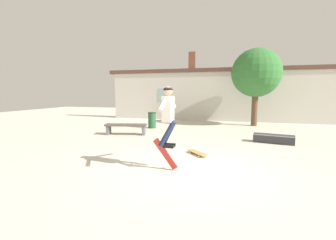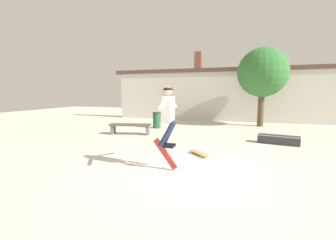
{
  "view_description": "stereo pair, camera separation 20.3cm",
  "coord_description": "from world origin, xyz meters",
  "px_view_note": "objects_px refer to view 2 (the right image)",
  "views": [
    {
      "loc": [
        0.94,
        -5.27,
        1.87
      ],
      "look_at": [
        -0.45,
        -0.15,
        1.22
      ],
      "focal_mm": 24.0,
      "sensor_mm": 36.0,
      "label": 1
    },
    {
      "loc": [
        1.14,
        -5.21,
        1.87
      ],
      "look_at": [
        -0.45,
        -0.15,
        1.22
      ],
      "focal_mm": 24.0,
      "sensor_mm": 36.0,
      "label": 2
    }
  ],
  "objects_px": {
    "skate_ledge": "(278,140)",
    "skateboard_resting": "(199,153)",
    "tree_right": "(263,73)",
    "skateboard_flipping": "(165,154)",
    "skater": "(168,112)",
    "park_bench": "(130,127)",
    "trash_bin": "(157,120)"
  },
  "relations": [
    {
      "from": "skate_ledge",
      "to": "skateboard_resting",
      "type": "xyz_separation_m",
      "value": [
        -2.52,
        -2.36,
        -0.09
      ]
    },
    {
      "from": "tree_right",
      "to": "skate_ledge",
      "type": "relative_size",
      "value": 2.94
    },
    {
      "from": "tree_right",
      "to": "skateboard_flipping",
      "type": "distance_m",
      "value": 9.18
    },
    {
      "from": "skater",
      "to": "tree_right",
      "type": "bearing_deg",
      "value": 72.22
    },
    {
      "from": "park_bench",
      "to": "skater",
      "type": "relative_size",
      "value": 1.31
    },
    {
      "from": "tree_right",
      "to": "trash_bin",
      "type": "bearing_deg",
      "value": -156.37
    },
    {
      "from": "trash_bin",
      "to": "skater",
      "type": "xyz_separation_m",
      "value": [
        2.51,
        -6.0,
        0.98
      ]
    },
    {
      "from": "skater",
      "to": "skateboard_resting",
      "type": "height_order",
      "value": "skater"
    },
    {
      "from": "tree_right",
      "to": "skateboard_flipping",
      "type": "bearing_deg",
      "value": -108.79
    },
    {
      "from": "tree_right",
      "to": "park_bench",
      "type": "bearing_deg",
      "value": -142.69
    },
    {
      "from": "park_bench",
      "to": "skate_ledge",
      "type": "bearing_deg",
      "value": -12.52
    },
    {
      "from": "trash_bin",
      "to": "skateboard_flipping",
      "type": "xyz_separation_m",
      "value": [
        2.45,
        -6.03,
        -0.05
      ]
    },
    {
      "from": "skateboard_flipping",
      "to": "skateboard_resting",
      "type": "bearing_deg",
      "value": 68.26
    },
    {
      "from": "park_bench",
      "to": "skateboard_resting",
      "type": "relative_size",
      "value": 2.58
    },
    {
      "from": "skater",
      "to": "skateboard_flipping",
      "type": "bearing_deg",
      "value": -152.6
    },
    {
      "from": "park_bench",
      "to": "tree_right",
      "type": "bearing_deg",
      "value": 25.51
    },
    {
      "from": "skater",
      "to": "skateboard_resting",
      "type": "distance_m",
      "value": 2.07
    },
    {
      "from": "skateboard_resting",
      "to": "park_bench",
      "type": "bearing_deg",
      "value": -167.18
    },
    {
      "from": "skateboard_flipping",
      "to": "skateboard_resting",
      "type": "height_order",
      "value": "skateboard_flipping"
    },
    {
      "from": "skate_ledge",
      "to": "skater",
      "type": "height_order",
      "value": "skater"
    },
    {
      "from": "tree_right",
      "to": "trash_bin",
      "type": "height_order",
      "value": "tree_right"
    },
    {
      "from": "park_bench",
      "to": "trash_bin",
      "type": "bearing_deg",
      "value": 65.0
    },
    {
      "from": "tree_right",
      "to": "park_bench",
      "type": "xyz_separation_m",
      "value": [
        -5.79,
        -4.41,
        -2.58
      ]
    },
    {
      "from": "skater",
      "to": "skateboard_resting",
      "type": "relative_size",
      "value": 1.97
    },
    {
      "from": "skater",
      "to": "skateboard_flipping",
      "type": "distance_m",
      "value": 1.03
    },
    {
      "from": "skate_ledge",
      "to": "trash_bin",
      "type": "relative_size",
      "value": 1.74
    },
    {
      "from": "tree_right",
      "to": "skateboard_resting",
      "type": "distance_m",
      "value": 7.75
    },
    {
      "from": "tree_right",
      "to": "trash_bin",
      "type": "relative_size",
      "value": 5.11
    },
    {
      "from": "tree_right",
      "to": "skateboard_resting",
      "type": "relative_size",
      "value": 5.83
    },
    {
      "from": "skater",
      "to": "trash_bin",
      "type": "bearing_deg",
      "value": 113.42
    },
    {
      "from": "skate_ledge",
      "to": "skateboard_flipping",
      "type": "bearing_deg",
      "value": -116.75
    },
    {
      "from": "tree_right",
      "to": "park_bench",
      "type": "relative_size",
      "value": 2.26
    }
  ]
}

